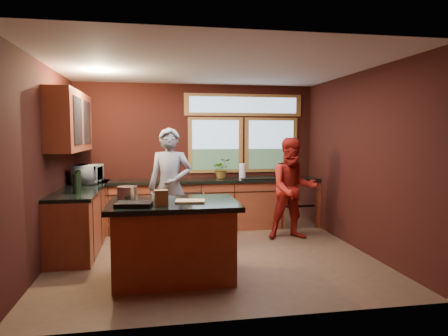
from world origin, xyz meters
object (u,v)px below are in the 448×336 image
object	(u,v)px
person_grey	(170,188)
stock_pot	(127,194)
island	(174,239)
cutting_board	(190,201)
person_red	(293,188)

from	to	relation	value
person_grey	stock_pot	size ratio (longest dim) A/B	7.75
island	cutting_board	xyz separation A→B (m)	(0.20, -0.05, 0.48)
island	cutting_board	world-z (taller)	cutting_board
person_red	cutting_board	distance (m)	2.44
cutting_board	island	bearing A→B (deg)	165.96
island	cutting_board	size ratio (longest dim) A/B	4.43
person_grey	stock_pot	bearing A→B (deg)	-101.96
person_red	stock_pot	distance (m)	2.96
person_grey	stock_pot	xyz separation A→B (m)	(-0.56, -1.22, 0.11)
island	stock_pot	bearing A→B (deg)	164.74
stock_pot	person_red	bearing A→B (deg)	27.71
person_grey	person_red	world-z (taller)	person_grey
island	person_grey	bearing A→B (deg)	89.42
person_grey	cutting_board	distance (m)	1.44
island	person_grey	distance (m)	1.45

